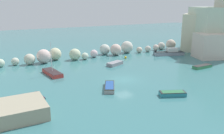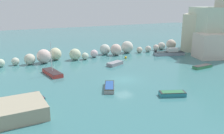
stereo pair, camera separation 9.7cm
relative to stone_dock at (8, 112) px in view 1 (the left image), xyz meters
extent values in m
plane|color=#3A7579|center=(16.88, 6.03, -0.77)|extent=(160.00, 160.00, 0.00)
cube|color=beige|center=(44.10, 17.42, 3.66)|extent=(9.54, 9.87, 8.86)
cube|color=beige|center=(50.75, 20.47, 2.88)|extent=(9.46, 7.94, 7.31)
cube|color=beige|center=(52.27, 19.85, 4.14)|extent=(7.42, 7.36, 9.82)
cube|color=beige|center=(40.54, 10.90, 1.83)|extent=(7.29, 6.55, 5.21)
cube|color=beige|center=(58.50, 22.67, 0.60)|extent=(6.49, 6.58, 2.74)
cube|color=beige|center=(45.12, 14.89, 4.47)|extent=(10.46, 10.64, 10.48)
sphere|color=beige|center=(0.12, 22.60, -0.02)|extent=(1.51, 1.51, 1.51)
sphere|color=beige|center=(2.69, 22.90, -0.05)|extent=(1.44, 1.44, 1.44)
sphere|color=beige|center=(5.22, 22.15, 0.27)|extent=(2.09, 2.09, 2.09)
sphere|color=beige|center=(7.88, 22.13, 0.59)|extent=(2.72, 2.72, 2.72)
sphere|color=beige|center=(10.52, 23.78, 0.48)|extent=(2.52, 2.52, 2.52)
sphere|color=beige|center=(14.15, 21.93, 0.40)|extent=(2.35, 2.35, 2.35)
sphere|color=silver|center=(16.12, 21.34, -0.04)|extent=(1.46, 1.46, 1.46)
sphere|color=beige|center=(18.59, 22.46, 0.05)|extent=(1.65, 1.65, 1.65)
sphere|color=silver|center=(21.91, 24.10, 0.40)|extent=(2.35, 2.35, 2.35)
sphere|color=beige|center=(23.84, 22.33, 0.49)|extent=(2.52, 2.52, 2.52)
sphere|color=beige|center=(27.39, 23.48, 0.61)|extent=(2.76, 2.76, 2.76)
sphere|color=beige|center=(29.98, 22.15, -0.07)|extent=(1.40, 1.40, 1.40)
sphere|color=beige|center=(32.41, 22.14, -0.05)|extent=(1.46, 1.46, 1.46)
sphere|color=beige|center=(35.36, 23.01, -0.07)|extent=(1.41, 1.41, 1.41)
sphere|color=beige|center=(37.12, 23.15, 0.15)|extent=(1.85, 1.85, 1.85)
sphere|color=beige|center=(39.69, 22.61, 0.45)|extent=(2.44, 2.44, 2.44)
cube|color=tan|center=(0.00, 0.00, 0.00)|extent=(7.60, 5.23, 1.55)
sphere|color=gold|center=(24.16, 18.42, -0.53)|extent=(0.49, 0.49, 0.49)
cube|color=#C13832|center=(7.57, 13.56, -0.49)|extent=(2.44, 5.40, 0.57)
cube|color=#302326|center=(7.57, 13.56, -0.17)|extent=(2.39, 5.29, 0.06)
cylinder|color=silver|center=(7.57, 13.56, 2.23)|extent=(0.10, 0.10, 4.86)
cube|color=gray|center=(19.59, 14.43, -0.46)|extent=(3.67, 2.73, 0.63)
cube|color=#38824F|center=(32.94, 5.67, -0.54)|extent=(4.02, 1.49, 0.47)
cube|color=#2F2D2D|center=(32.94, 5.67, -0.28)|extent=(3.94, 1.46, 0.06)
cube|color=gray|center=(13.10, 3.33, -0.52)|extent=(3.02, 4.28, 0.50)
cube|color=#26281F|center=(13.10, 3.33, -0.24)|extent=(2.96, 4.19, 0.06)
cube|color=#234C93|center=(13.10, 3.33, -0.23)|extent=(2.56, 3.64, 0.08)
cube|color=teal|center=(19.21, -2.52, -0.52)|extent=(3.53, 2.36, 0.51)
cube|color=#282A2C|center=(19.21, -2.52, -0.24)|extent=(3.46, 2.31, 0.06)
cube|color=#2D7047|center=(19.21, -2.52, -0.23)|extent=(3.00, 2.00, 0.08)
cube|color=teal|center=(3.43, 3.84, -0.52)|extent=(1.74, 3.07, 0.51)
cube|color=#2C1A2A|center=(3.43, 3.84, -0.23)|extent=(1.71, 3.01, 0.06)
cube|color=#8D8F9D|center=(34.69, 17.21, -0.44)|extent=(6.99, 3.91, 0.67)
cube|color=#1E272A|center=(34.69, 17.21, -0.07)|extent=(6.85, 3.83, 0.06)
cube|color=silver|center=(35.42, 17.00, 0.35)|extent=(2.61, 2.03, 0.90)
cube|color=black|center=(31.64, 18.13, 0.15)|extent=(0.47, 0.52, 0.50)
camera|label=1|loc=(-0.38, -24.67, 10.82)|focal=38.41mm
camera|label=2|loc=(-0.30, -24.71, 10.82)|focal=38.41mm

